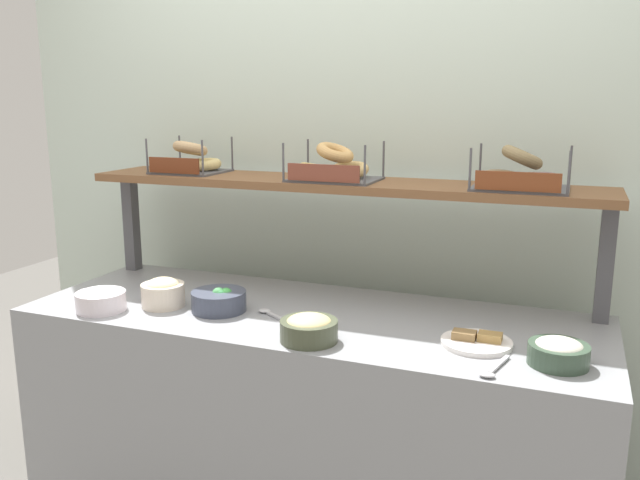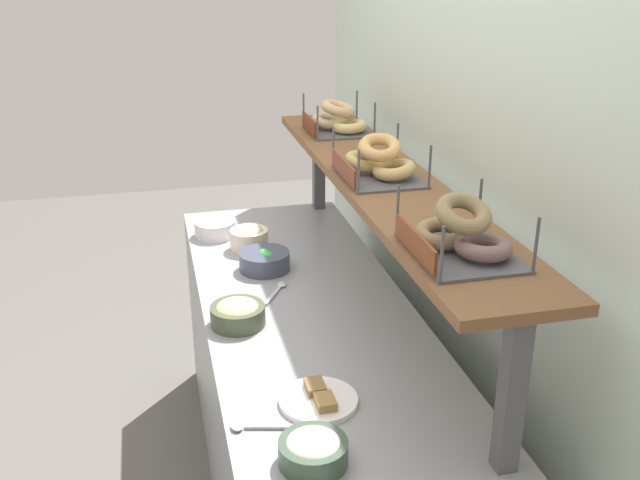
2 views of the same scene
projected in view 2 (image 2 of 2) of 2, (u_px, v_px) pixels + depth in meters
back_wall at (462, 194)px, 2.46m from camera, size 3.18×0.06×2.40m
deli_counter at (306, 406)px, 2.64m from camera, size 1.98×0.70×0.85m
shelf_riser_left at (319, 166)px, 3.30m from camera, size 0.05×0.05×0.40m
shelf_riser_right at (511, 395)px, 1.62m from camera, size 0.05×0.05×0.40m
upper_shelf at (384, 181)px, 2.38m from camera, size 1.94×0.32×0.03m
bowl_hummus at (238, 313)px, 2.32m from camera, size 0.18×0.18×0.08m
bowl_cream_cheese at (215, 227)px, 3.03m from camera, size 0.17×0.17×0.08m
bowl_tuna_salad at (313, 450)px, 1.70m from camera, size 0.17×0.17×0.08m
bowl_potato_salad at (249, 237)px, 2.89m from camera, size 0.15×0.15×0.10m
bowl_veggie_mix at (265, 260)px, 2.71m from camera, size 0.19×0.19×0.08m
serving_plate_white at (319, 399)px, 1.93m from camera, size 0.21×0.21×0.04m
serving_spoon_near_plate at (278, 289)px, 2.56m from camera, size 0.16×0.10×0.01m
serving_spoon_by_edge at (253, 426)px, 1.83m from camera, size 0.07×0.17×0.01m
bagel_basket_plain at (337, 121)px, 2.92m from camera, size 0.28×0.26×0.14m
bagel_basket_sesame at (378, 163)px, 2.35m from camera, size 0.31×0.25×0.14m
bagel_basket_poppy at (460, 236)px, 1.77m from camera, size 0.31×0.27×0.15m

